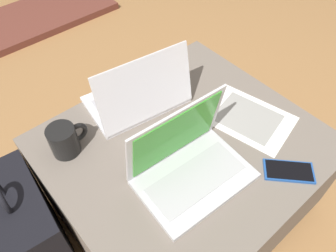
{
  "coord_description": "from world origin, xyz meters",
  "views": [
    {
      "loc": [
        -0.47,
        -0.46,
        1.26
      ],
      "look_at": [
        -0.04,
        0.04,
        0.5
      ],
      "focal_mm": 35.0,
      "sensor_mm": 36.0,
      "label": 1
    }
  ],
  "objects_px": {
    "laptop_near": "(188,164)",
    "coffee_mug": "(65,140)",
    "laptop_far": "(139,96)",
    "paper_sheet": "(247,117)",
    "backpack": "(26,233)",
    "cell_phone": "(289,171)"
  },
  "relations": [
    {
      "from": "laptop_near",
      "to": "coffee_mug",
      "type": "distance_m",
      "value": 0.39
    },
    {
      "from": "laptop_far",
      "to": "coffee_mug",
      "type": "bearing_deg",
      "value": 9.58
    },
    {
      "from": "paper_sheet",
      "to": "backpack",
      "type": "bearing_deg",
      "value": 149.22
    },
    {
      "from": "laptop_far",
      "to": "coffee_mug",
      "type": "relative_size",
      "value": 2.85
    },
    {
      "from": "laptop_far",
      "to": "backpack",
      "type": "relative_size",
      "value": 0.77
    },
    {
      "from": "laptop_far",
      "to": "backpack",
      "type": "height_order",
      "value": "laptop_far"
    },
    {
      "from": "backpack",
      "to": "laptop_far",
      "type": "bearing_deg",
      "value": 100.1
    },
    {
      "from": "laptop_far",
      "to": "laptop_near",
      "type": "bearing_deg",
      "value": 86.9
    },
    {
      "from": "backpack",
      "to": "paper_sheet",
      "type": "bearing_deg",
      "value": 77.88
    },
    {
      "from": "backpack",
      "to": "paper_sheet",
      "type": "distance_m",
      "value": 0.85
    },
    {
      "from": "laptop_far",
      "to": "coffee_mug",
      "type": "distance_m",
      "value": 0.29
    },
    {
      "from": "backpack",
      "to": "coffee_mug",
      "type": "xyz_separation_m",
      "value": [
        0.24,
        0.04,
        0.28
      ]
    },
    {
      "from": "paper_sheet",
      "to": "coffee_mug",
      "type": "xyz_separation_m",
      "value": [
        -0.54,
        0.28,
        0.05
      ]
    },
    {
      "from": "cell_phone",
      "to": "backpack",
      "type": "height_order",
      "value": "backpack"
    },
    {
      "from": "laptop_near",
      "to": "coffee_mug",
      "type": "xyz_separation_m",
      "value": [
        -0.23,
        0.31,
        0.0
      ]
    },
    {
      "from": "cell_phone",
      "to": "paper_sheet",
      "type": "relative_size",
      "value": 0.47
    },
    {
      "from": "laptop_near",
      "to": "coffee_mug",
      "type": "height_order",
      "value": "laptop_near"
    },
    {
      "from": "cell_phone",
      "to": "laptop_near",
      "type": "bearing_deg",
      "value": -83.52
    },
    {
      "from": "cell_phone",
      "to": "backpack",
      "type": "relative_size",
      "value": 0.34
    },
    {
      "from": "cell_phone",
      "to": "backpack",
      "type": "distance_m",
      "value": 0.88
    },
    {
      "from": "cell_phone",
      "to": "paper_sheet",
      "type": "xyz_separation_m",
      "value": [
        0.08,
        0.23,
        -0.0
      ]
    },
    {
      "from": "laptop_near",
      "to": "laptop_far",
      "type": "bearing_deg",
      "value": 82.34
    }
  ]
}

